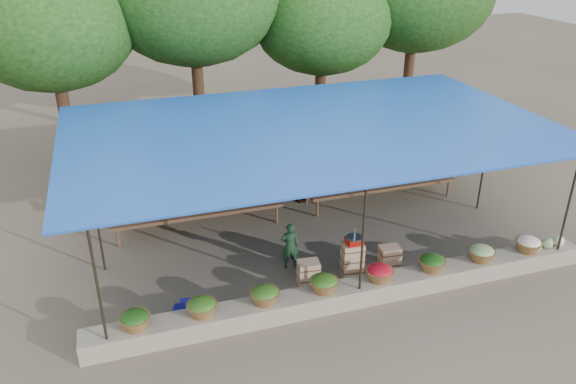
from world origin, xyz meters
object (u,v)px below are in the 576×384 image
object	(u,v)px
weighing_scale	(354,240)
vendor_seated	(290,246)
crate_counter	(351,262)
blue_crate_front	(185,314)
blue_crate_back	(192,308)

from	to	relation	value
weighing_scale	vendor_seated	xyz separation A→B (m)	(-1.22, 0.68, -0.31)
crate_counter	blue_crate_front	distance (m)	3.69
weighing_scale	crate_counter	bearing A→B (deg)	180.00
blue_crate_back	blue_crate_front	bearing A→B (deg)	-136.25
blue_crate_front	blue_crate_back	size ratio (longest dim) A/B	0.95
blue_crate_front	vendor_seated	bearing A→B (deg)	44.38
crate_counter	weighing_scale	size ratio (longest dim) A/B	6.31
crate_counter	blue_crate_back	world-z (taller)	crate_counter
weighing_scale	blue_crate_front	size ratio (longest dim) A/B	0.87
crate_counter	blue_crate_back	bearing A→B (deg)	-175.06
crate_counter	weighing_scale	xyz separation A→B (m)	(0.05, -0.00, 0.55)
crate_counter	blue_crate_back	xyz separation A→B (m)	(-3.49, -0.30, -0.17)
crate_counter	weighing_scale	bearing A→B (deg)	-0.00
crate_counter	blue_crate_front	world-z (taller)	crate_counter
crate_counter	blue_crate_front	bearing A→B (deg)	-173.23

